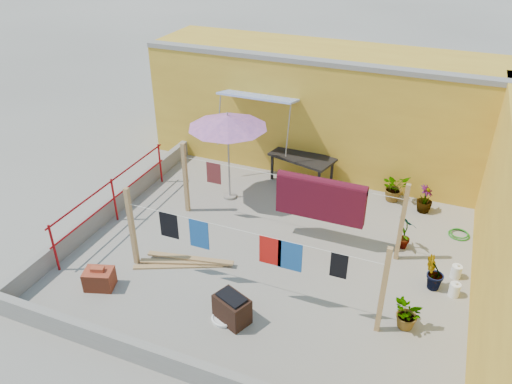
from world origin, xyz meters
TOP-DOWN VIEW (x-y plane):
  - ground at (0.00, 0.00)m, footprint 80.00×80.00m
  - wall_back at (0.50, 4.69)m, footprint 11.00×3.27m
  - parapet_front at (0.00, -3.58)m, footprint 8.30×0.16m
  - parapet_left at (-4.08, 0.00)m, footprint 0.16×7.30m
  - red_railing at (-3.85, -0.20)m, footprint 0.05×4.20m
  - clothesline_rig at (0.63, 0.56)m, footprint 5.09×2.35m
  - patio_umbrella at (-1.82, 1.76)m, footprint 2.23×2.23m
  - outdoor_table at (-0.37, 3.20)m, footprint 1.81×1.23m
  - brick_stack at (-2.73, -2.31)m, footprint 0.65×0.55m
  - lumber_pile at (-1.55, -1.08)m, footprint 1.95×0.93m
  - brazier at (0.04, -2.15)m, footprint 0.74×0.63m
  - white_basin at (-0.10, -2.20)m, footprint 0.46×0.46m
  - water_jug_a at (3.70, 0.05)m, footprint 0.21×0.21m
  - water_jug_b at (3.70, 0.62)m, footprint 0.21×0.21m
  - green_hose at (3.70, 2.19)m, footprint 0.47×0.47m
  - plant_back_a at (2.06, 3.20)m, footprint 0.87×0.85m
  - plant_back_b at (2.82, 2.93)m, footprint 0.46×0.46m
  - plant_right_a at (2.59, 1.24)m, footprint 0.53×0.51m
  - plant_right_b at (3.28, 0.09)m, footprint 0.53×0.51m
  - plant_right_c at (2.96, -1.16)m, footprint 0.57×0.63m

SIDE VIEW (x-z plane):
  - ground at x=0.00m, z-range 0.00..0.00m
  - green_hose at x=3.70m, z-range 0.00..0.07m
  - white_basin at x=-0.10m, z-range 0.00..0.08m
  - lumber_pile at x=-1.55m, z-range 0.00..0.12m
  - water_jug_b at x=3.70m, z-range -0.02..0.30m
  - water_jug_a at x=3.70m, z-range -0.02..0.30m
  - brick_stack at x=-2.73m, z-range -0.03..0.45m
  - parapet_front at x=0.00m, z-range 0.00..0.44m
  - parapet_left at x=-4.08m, z-range 0.00..0.44m
  - brazier at x=0.04m, z-range -0.01..0.56m
  - plant_right_c at x=2.96m, z-range 0.00..0.63m
  - plant_back_b at x=2.82m, z-range 0.00..0.69m
  - plant_back_a at x=2.06m, z-range 0.00..0.73m
  - plant_right_b at x=3.28m, z-range 0.00..0.75m
  - plant_right_a at x=2.59m, z-range 0.00..0.84m
  - outdoor_table at x=-0.37m, z-range 0.31..1.09m
  - red_railing at x=-3.85m, z-range 0.17..1.27m
  - clothesline_rig at x=0.63m, z-range 0.14..1.94m
  - wall_back at x=0.50m, z-range 0.00..3.21m
  - patio_umbrella at x=-1.82m, z-range 0.91..3.21m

